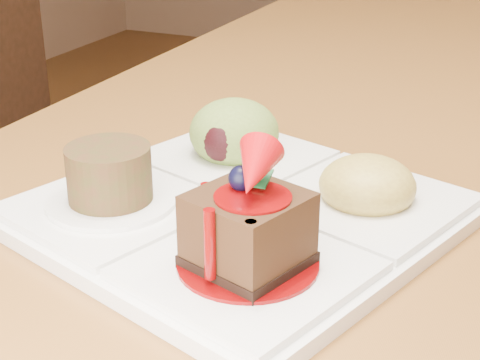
% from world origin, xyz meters
% --- Properties ---
extents(chair_left, '(0.49, 0.49, 1.07)m').
position_xyz_m(chair_left, '(-0.81, -0.02, 0.60)').
color(chair_left, black).
rests_on(chair_left, ground).
extents(sampler_plate, '(0.36, 0.36, 0.11)m').
position_xyz_m(sampler_plate, '(-0.19, -0.47, 0.77)').
color(sampler_plate, white).
rests_on(sampler_plate, dining_table).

